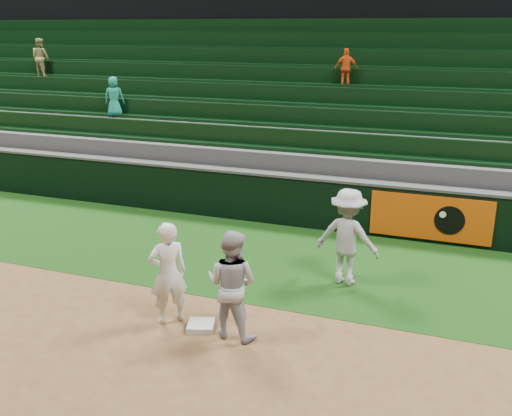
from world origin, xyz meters
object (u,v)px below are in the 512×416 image
at_px(first_baseman, 168,273).
at_px(base_coach, 347,237).
at_px(first_base, 201,326).
at_px(baserunner, 232,284).

relative_size(first_baseman, base_coach, 0.94).
bearing_deg(first_baseman, first_base, 133.49).
bearing_deg(first_base, baserunner, -0.57).
relative_size(first_baseman, baserunner, 0.99).
relative_size(baserunner, base_coach, 0.95).
bearing_deg(baserunner, first_base, 5.36).
xyz_separation_m(baserunner, base_coach, (1.27, 2.48, 0.06)).
distance_m(first_base, base_coach, 3.19).
xyz_separation_m(first_base, base_coach, (1.82, 2.47, 0.87)).
bearing_deg(first_base, first_baseman, 175.82).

